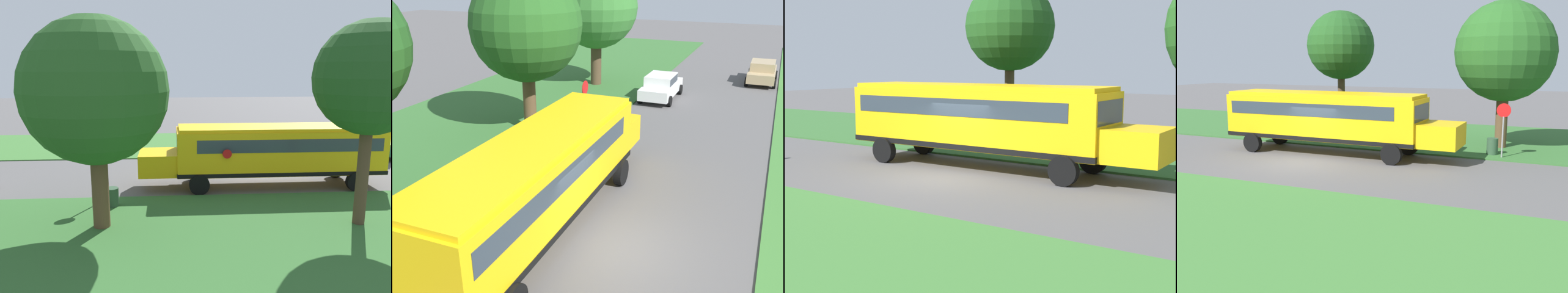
% 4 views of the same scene
% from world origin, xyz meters
% --- Properties ---
extents(ground_plane, '(120.00, 120.00, 0.00)m').
position_xyz_m(ground_plane, '(0.00, 0.00, 0.00)').
color(ground_plane, '#565454').
extents(grass_verge, '(12.00, 80.00, 0.08)m').
position_xyz_m(grass_verge, '(-10.00, 0.00, 0.04)').
color(grass_verge, '#33662D').
rests_on(grass_verge, ground).
extents(school_bus, '(2.85, 12.42, 3.16)m').
position_xyz_m(school_bus, '(-2.46, 0.20, 1.92)').
color(school_bus, yellow).
rests_on(school_bus, ground).
extents(oak_tree_beside_bus, '(4.21, 4.21, 7.82)m').
position_xyz_m(oak_tree_beside_bus, '(-7.85, -1.98, 5.70)').
color(oak_tree_beside_bus, '#4C3826').
rests_on(oak_tree_beside_bus, ground).
extents(oak_tree_roadside_mid, '(5.33, 5.33, 7.91)m').
position_xyz_m(oak_tree_roadside_mid, '(-7.54, 8.20, 5.25)').
color(oak_tree_roadside_mid, brown).
rests_on(oak_tree_roadside_mid, ground).
extents(stop_sign, '(0.08, 0.68, 2.74)m').
position_xyz_m(stop_sign, '(-4.60, 8.63, 1.74)').
color(stop_sign, gray).
rests_on(stop_sign, ground).
extents(trash_bin, '(0.56, 0.56, 0.90)m').
position_xyz_m(trash_bin, '(-5.18, 8.08, 0.45)').
color(trash_bin, '#2D4C33').
rests_on(trash_bin, ground).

